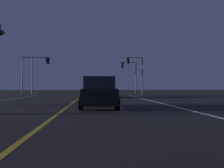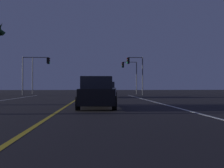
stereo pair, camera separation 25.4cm
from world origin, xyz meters
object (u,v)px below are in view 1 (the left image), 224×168
Objects in this scene: car_lead_same_lane at (99,93)px; traffic_light_far_right at (129,70)px; traffic_light_near_left at (36,67)px; car_ahead_far at (107,90)px; traffic_light_near_right at (135,67)px; traffic_light_far_left at (40,67)px.

traffic_light_far_right is at bearing -11.04° from car_lead_same_lane.
traffic_light_far_right is at bearing 21.81° from traffic_light_near_left.
traffic_light_far_right is (4.28, 13.52, 3.07)m from car_ahead_far.
traffic_light_near_right is at bearing 91.18° from traffic_light_far_right.
car_ahead_far is 0.81× the size of traffic_light_near_left.
traffic_light_near_right is (5.52, 22.20, 3.14)m from car_lead_same_lane.
traffic_light_near_left is at bearing 0.00° from traffic_light_near_right.
car_lead_same_lane is at bearing 78.96° from traffic_light_far_right.
traffic_light_far_right is 14.39m from traffic_light_far_left.
car_lead_same_lane is at bearing -69.41° from traffic_light_near_left.
traffic_light_near_left is 0.89× the size of traffic_light_far_left.
traffic_light_far_right is at bearing -88.82° from traffic_light_near_right.
traffic_light_near_left is at bearing 49.70° from car_ahead_far.
car_ahead_far is 0.80× the size of traffic_light_near_right.
traffic_light_near_right is 1.02× the size of traffic_light_far_right.
traffic_light_far_left is at bearing 17.96° from car_lead_same_lane.
traffic_light_near_left reaches higher than car_ahead_far.
traffic_light_far_left is at bearing 96.63° from traffic_light_near_left.
traffic_light_near_left is (-13.86, -0.00, 0.02)m from traffic_light_near_right.
traffic_light_near_right reaches higher than traffic_light_far_right.
traffic_light_near_left is at bearing 20.59° from car_lead_same_lane.
traffic_light_far_right is 0.89× the size of traffic_light_far_left.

